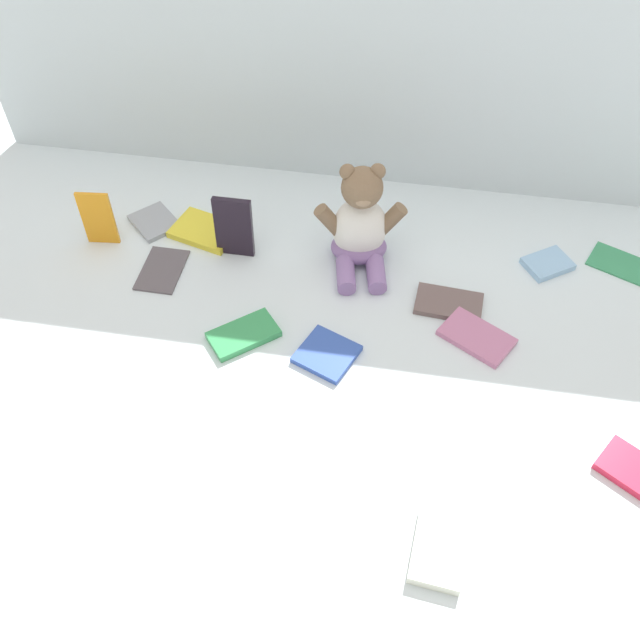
{
  "coord_description": "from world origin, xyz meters",
  "views": [
    {
      "loc": [
        0.14,
        -0.88,
        1.01
      ],
      "look_at": [
        0.02,
        -0.1,
        0.1
      ],
      "focal_mm": 38.71,
      "sensor_mm": 36.0,
      "label": 1
    }
  ],
  "objects_px": {
    "book_case_7": "(621,263)",
    "book_case_5": "(205,231)",
    "book_case_3": "(162,269)",
    "book_case_2": "(98,218)",
    "teddy_bear": "(360,227)",
    "book_case_4": "(439,548)",
    "book_case_11": "(327,354)",
    "book_case_9": "(234,227)",
    "book_case_6": "(449,304)",
    "book_case_10": "(631,469)",
    "book_case_1": "(477,337)",
    "book_case_0": "(244,335)",
    "book_case_8": "(155,222)",
    "book_case_12": "(548,264)"
  },
  "relations": [
    {
      "from": "book_case_5",
      "to": "book_case_10",
      "type": "xyz_separation_m",
      "value": [
        0.84,
        -0.44,
        -0.0
      ]
    },
    {
      "from": "book_case_6",
      "to": "book_case_9",
      "type": "distance_m",
      "value": 0.46
    },
    {
      "from": "book_case_3",
      "to": "book_case_7",
      "type": "relative_size",
      "value": 1.01
    },
    {
      "from": "book_case_7",
      "to": "book_case_9",
      "type": "distance_m",
      "value": 0.81
    },
    {
      "from": "book_case_3",
      "to": "book_case_7",
      "type": "bearing_deg",
      "value": 10.92
    },
    {
      "from": "book_case_7",
      "to": "book_case_5",
      "type": "bearing_deg",
      "value": -62.61
    },
    {
      "from": "book_case_5",
      "to": "book_case_6",
      "type": "relative_size",
      "value": 1.04
    },
    {
      "from": "book_case_9",
      "to": "book_case_11",
      "type": "height_order",
      "value": "book_case_9"
    },
    {
      "from": "book_case_5",
      "to": "book_case_7",
      "type": "bearing_deg",
      "value": -71.21
    },
    {
      "from": "book_case_5",
      "to": "book_case_3",
      "type": "bearing_deg",
      "value": 171.77
    },
    {
      "from": "book_case_5",
      "to": "book_case_11",
      "type": "relative_size",
      "value": 1.36
    },
    {
      "from": "book_case_3",
      "to": "book_case_4",
      "type": "distance_m",
      "value": 0.78
    },
    {
      "from": "book_case_4",
      "to": "book_case_11",
      "type": "height_order",
      "value": "book_case_4"
    },
    {
      "from": "book_case_10",
      "to": "book_case_9",
      "type": "bearing_deg",
      "value": -84.15
    },
    {
      "from": "book_case_2",
      "to": "book_case_11",
      "type": "bearing_deg",
      "value": -29.91
    },
    {
      "from": "book_case_3",
      "to": "book_case_6",
      "type": "distance_m",
      "value": 0.59
    },
    {
      "from": "book_case_2",
      "to": "book_case_12",
      "type": "height_order",
      "value": "book_case_2"
    },
    {
      "from": "book_case_0",
      "to": "book_case_10",
      "type": "bearing_deg",
      "value": -143.83
    },
    {
      "from": "book_case_7",
      "to": "book_case_9",
      "type": "xyz_separation_m",
      "value": [
        -0.8,
        -0.09,
        0.06
      ]
    },
    {
      "from": "book_case_8",
      "to": "book_case_9",
      "type": "bearing_deg",
      "value": 117.72
    },
    {
      "from": "book_case_0",
      "to": "book_case_10",
      "type": "height_order",
      "value": "same"
    },
    {
      "from": "book_case_2",
      "to": "book_case_7",
      "type": "relative_size",
      "value": 1.02
    },
    {
      "from": "teddy_bear",
      "to": "book_case_11",
      "type": "relative_size",
      "value": 2.28
    },
    {
      "from": "book_case_4",
      "to": "book_case_6",
      "type": "bearing_deg",
      "value": -83.8
    },
    {
      "from": "book_case_2",
      "to": "book_case_5",
      "type": "height_order",
      "value": "book_case_2"
    },
    {
      "from": "book_case_2",
      "to": "book_case_8",
      "type": "height_order",
      "value": "book_case_2"
    },
    {
      "from": "book_case_4",
      "to": "teddy_bear",
      "type": "bearing_deg",
      "value": -66.43
    },
    {
      "from": "book_case_8",
      "to": "book_case_9",
      "type": "height_order",
      "value": "book_case_9"
    },
    {
      "from": "book_case_1",
      "to": "book_case_8",
      "type": "distance_m",
      "value": 0.74
    },
    {
      "from": "book_case_2",
      "to": "book_case_10",
      "type": "xyz_separation_m",
      "value": [
        1.04,
        -0.39,
        -0.06
      ]
    },
    {
      "from": "book_case_3",
      "to": "book_case_8",
      "type": "xyz_separation_m",
      "value": [
        -0.06,
        0.14,
        0.0
      ]
    },
    {
      "from": "book_case_9",
      "to": "book_case_6",
      "type": "bearing_deg",
      "value": -10.05
    },
    {
      "from": "teddy_bear",
      "to": "book_case_6",
      "type": "bearing_deg",
      "value": -40.19
    },
    {
      "from": "book_case_6",
      "to": "book_case_3",
      "type": "bearing_deg",
      "value": -85.67
    },
    {
      "from": "book_case_1",
      "to": "book_case_6",
      "type": "distance_m",
      "value": 0.1
    },
    {
      "from": "book_case_0",
      "to": "book_case_7",
      "type": "xyz_separation_m",
      "value": [
        0.73,
        0.32,
        -0.0
      ]
    },
    {
      "from": "book_case_2",
      "to": "book_case_9",
      "type": "xyz_separation_m",
      "value": [
        0.29,
        0.01,
        0.01
      ]
    },
    {
      "from": "book_case_5",
      "to": "book_case_8",
      "type": "xyz_separation_m",
      "value": [
        -0.12,
        0.01,
        -0.0
      ]
    },
    {
      "from": "book_case_5",
      "to": "book_case_9",
      "type": "relative_size",
      "value": 0.98
    },
    {
      "from": "book_case_2",
      "to": "teddy_bear",
      "type": "bearing_deg",
      "value": -1.7
    },
    {
      "from": "book_case_7",
      "to": "book_case_3",
      "type": "bearing_deg",
      "value": -55.16
    },
    {
      "from": "book_case_1",
      "to": "book_case_8",
      "type": "xyz_separation_m",
      "value": [
        -0.7,
        0.22,
        -0.0
      ]
    },
    {
      "from": "book_case_3",
      "to": "book_case_6",
      "type": "relative_size",
      "value": 0.97
    },
    {
      "from": "book_case_0",
      "to": "book_case_2",
      "type": "height_order",
      "value": "book_case_2"
    },
    {
      "from": "book_case_1",
      "to": "book_case_10",
      "type": "distance_m",
      "value": 0.35
    },
    {
      "from": "book_case_2",
      "to": "book_case_6",
      "type": "distance_m",
      "value": 0.74
    },
    {
      "from": "book_case_9",
      "to": "book_case_10",
      "type": "relative_size",
      "value": 1.42
    },
    {
      "from": "book_case_2",
      "to": "book_case_11",
      "type": "distance_m",
      "value": 0.57
    },
    {
      "from": "book_case_0",
      "to": "teddy_bear",
      "type": "bearing_deg",
      "value": -76.18
    },
    {
      "from": "book_case_6",
      "to": "book_case_10",
      "type": "height_order",
      "value": "book_case_10"
    }
  ]
}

